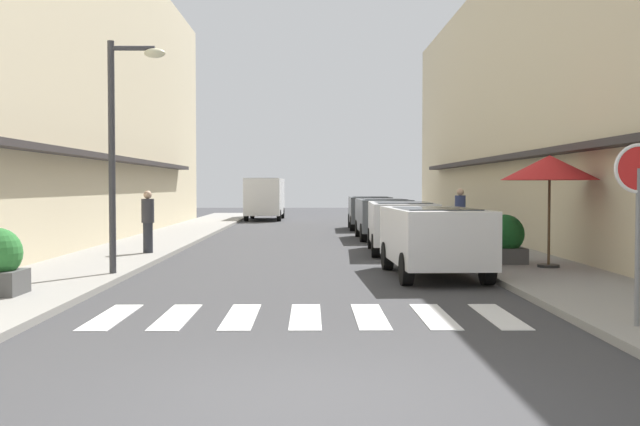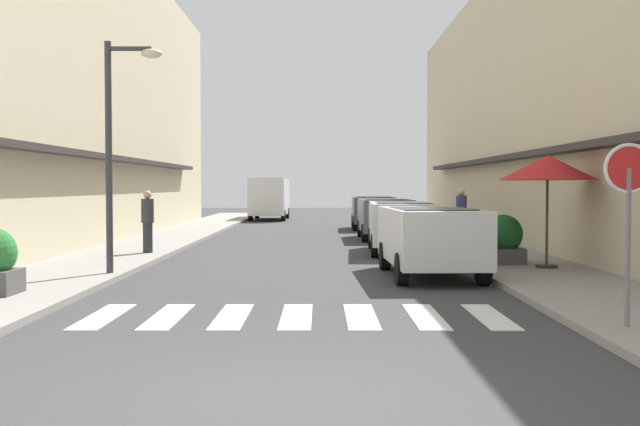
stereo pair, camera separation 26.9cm
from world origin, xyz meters
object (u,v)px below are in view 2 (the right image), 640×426
(pedestrian_walking_far, at_px, (148,220))
(parked_car_distant, at_px, (373,209))
(round_street_sign, at_px, (629,187))
(cafe_umbrella, at_px, (548,168))
(pedestrian_walking_near, at_px, (462,214))
(delivery_van, at_px, (270,195))
(parked_car_far, at_px, (385,214))
(parked_car_near, at_px, (431,234))
(parked_car_mid, at_px, (402,221))
(street_lamp, at_px, (119,130))
(planter_midblock, at_px, (503,240))

(pedestrian_walking_far, bearing_deg, parked_car_distant, 34.42)
(round_street_sign, distance_m, cafe_umbrella, 7.13)
(round_street_sign, distance_m, pedestrian_walking_near, 14.67)
(delivery_van, bearing_deg, round_street_sign, -78.43)
(parked_car_far, relative_size, delivery_van, 0.76)
(parked_car_distant, bearing_deg, parked_car_far, -90.00)
(parked_car_near, relative_size, parked_car_mid, 0.96)
(cafe_umbrella, bearing_deg, street_lamp, -173.61)
(street_lamp, distance_m, planter_midblock, 9.02)
(parked_car_near, relative_size, parked_car_distant, 1.06)
(parked_car_distant, relative_size, delivery_van, 0.73)
(street_lamp, bearing_deg, planter_midblock, 13.22)
(parked_car_near, bearing_deg, parked_car_far, 90.00)
(parked_car_far, relative_size, pedestrian_walking_far, 2.46)
(parked_car_far, distance_m, round_street_sign, 17.62)
(round_street_sign, xyz_separation_m, planter_midblock, (0.34, 7.99, -1.26))
(parked_car_far, height_order, delivery_van, delivery_van)
(parked_car_far, height_order, planter_midblock, parked_car_far)
(parked_car_mid, bearing_deg, street_lamp, -137.56)
(street_lamp, height_order, pedestrian_walking_near, street_lamp)
(parked_car_mid, relative_size, parked_car_far, 1.06)
(pedestrian_walking_near, bearing_deg, parked_car_mid, 104.17)
(parked_car_near, xyz_separation_m, planter_midblock, (1.96, 1.73, -0.26))
(street_lamp, bearing_deg, parked_car_near, 2.22)
(street_lamp, height_order, planter_midblock, street_lamp)
(street_lamp, bearing_deg, parked_car_far, 60.53)
(parked_car_distant, xyz_separation_m, round_street_sign, (1.61, -23.72, 1.00))
(parked_car_distant, distance_m, pedestrian_walking_far, 14.73)
(parked_car_distant, xyz_separation_m, pedestrian_walking_near, (2.23, -9.09, 0.11))
(delivery_van, bearing_deg, parked_car_distant, -61.50)
(parked_car_far, relative_size, planter_midblock, 3.62)
(cafe_umbrella, distance_m, pedestrian_walking_far, 10.48)
(pedestrian_walking_near, distance_m, pedestrian_walking_far, 10.01)
(parked_car_mid, height_order, cafe_umbrella, cafe_umbrella)
(round_street_sign, bearing_deg, street_lamp, 143.51)
(parked_car_mid, height_order, pedestrian_walking_far, pedestrian_walking_far)
(parked_car_near, relative_size, pedestrian_walking_far, 2.50)
(parked_car_mid, distance_m, pedestrian_walking_near, 3.49)
(parked_car_distant, height_order, street_lamp, street_lamp)
(parked_car_near, distance_m, delivery_van, 27.56)
(delivery_van, distance_m, street_lamp, 27.39)
(parked_car_near, xyz_separation_m, parked_car_far, (0.00, 11.26, -0.00))
(street_lamp, relative_size, pedestrian_walking_far, 2.85)
(parked_car_mid, relative_size, pedestrian_walking_near, 2.53)
(parked_car_far, bearing_deg, planter_midblock, -78.40)
(pedestrian_walking_far, bearing_deg, cafe_umbrella, -48.21)
(parked_car_far, xyz_separation_m, parked_car_distant, (0.00, 6.21, -0.00))
(parked_car_distant, bearing_deg, planter_midblock, -82.91)
(delivery_van, distance_m, cafe_umbrella, 27.46)
(parked_car_near, distance_m, pedestrian_walking_far, 8.34)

